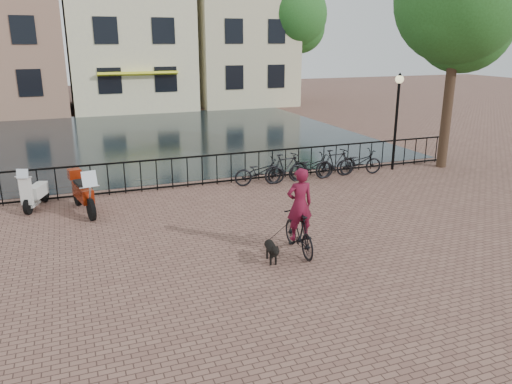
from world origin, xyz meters
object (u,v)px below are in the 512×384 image
object	(u,v)px
cyclist	(299,216)
lamp_post	(397,105)
motorcycle	(82,188)
scooter	(35,185)
dog	(271,251)

from	to	relation	value
cyclist	lamp_post	bearing A→B (deg)	-136.35
lamp_post	motorcycle	bearing A→B (deg)	-174.49
lamp_post	motorcycle	xyz separation A→B (m)	(-10.99, -1.06, -1.67)
cyclist	scooter	xyz separation A→B (m)	(-5.69, 5.53, -0.21)
cyclist	scooter	distance (m)	7.93
scooter	lamp_post	bearing A→B (deg)	21.03
cyclist	scooter	bearing A→B (deg)	-41.28
lamp_post	cyclist	distance (m)	8.80
dog	scooter	xyz separation A→B (m)	(-4.92, 5.78, 0.42)
lamp_post	cyclist	xyz separation A→B (m)	(-6.57, -5.66, -1.50)
cyclist	motorcycle	bearing A→B (deg)	-43.21
lamp_post	motorcycle	size ratio (longest dim) A/B	1.70
lamp_post	scooter	distance (m)	12.37
dog	scooter	world-z (taller)	scooter
lamp_post	dog	world-z (taller)	lamp_post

